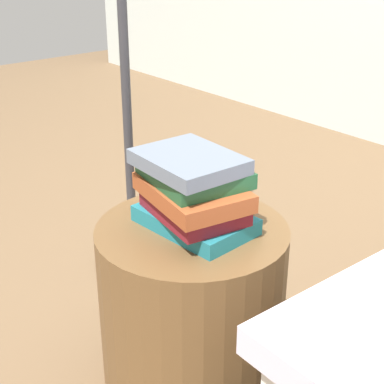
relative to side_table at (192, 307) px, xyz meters
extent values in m
plane|color=brown|center=(0.00, 0.00, -0.22)|extent=(8.00, 8.00, 0.00)
cylinder|color=brown|center=(0.00, 0.00, 0.00)|extent=(0.46, 0.46, 0.45)
cube|color=#1E727F|center=(0.00, 0.01, 0.24)|extent=(0.28, 0.19, 0.04)
cube|color=maroon|center=(0.01, 0.00, 0.28)|extent=(0.25, 0.20, 0.04)
cube|color=#994723|center=(0.01, -0.01, 0.32)|extent=(0.29, 0.22, 0.04)
cube|color=#1E512D|center=(-0.01, 0.01, 0.36)|extent=(0.25, 0.23, 0.04)
cube|color=slate|center=(0.00, -0.01, 0.39)|extent=(0.24, 0.19, 0.03)
cylinder|color=#262628|center=(-0.58, 0.22, -0.21)|extent=(0.24, 0.24, 0.02)
cylinder|color=#333338|center=(-0.58, 0.22, 0.53)|extent=(0.03, 0.03, 1.29)
camera|label=1|loc=(0.92, -0.77, 0.87)|focal=54.41mm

